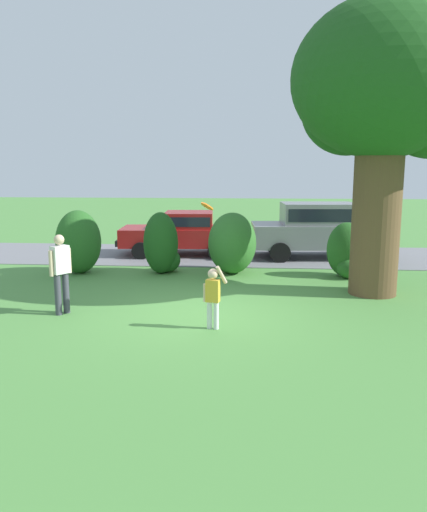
{
  "coord_description": "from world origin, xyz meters",
  "views": [
    {
      "loc": [
        1.01,
        -10.42,
        3.16
      ],
      "look_at": [
        0.14,
        1.01,
        1.1
      ],
      "focal_mm": 35.02,
      "sensor_mm": 36.0,
      "label": 1
    }
  ],
  "objects_px": {
    "child_thrower": "(213,293)",
    "oak_tree_large": "(387,93)",
    "adult_onlooker": "(61,270)",
    "frisbee": "(207,206)",
    "parked_sedan": "(183,232)",
    "parked_suv": "(318,227)"
  },
  "relations": [
    {
      "from": "child_thrower",
      "to": "oak_tree_large",
      "type": "bearing_deg",
      "value": 39.28
    },
    {
      "from": "adult_onlooker",
      "to": "frisbee",
      "type": "bearing_deg",
      "value": -4.15
    },
    {
      "from": "oak_tree_large",
      "to": "adult_onlooker",
      "type": "distance_m",
      "value": 8.58
    },
    {
      "from": "parked_sedan",
      "to": "child_thrower",
      "type": "distance_m",
      "value": 8.44
    },
    {
      "from": "parked_suv",
      "to": "adult_onlooker",
      "type": "xyz_separation_m",
      "value": [
        -6.37,
        -7.27,
        -0.09
      ]
    },
    {
      "from": "oak_tree_large",
      "to": "parked_suv",
      "type": "distance_m",
      "value": 6.2
    },
    {
      "from": "frisbee",
      "to": "parked_sedan",
      "type": "bearing_deg",
      "value": 101.42
    },
    {
      "from": "parked_suv",
      "to": "adult_onlooker",
      "type": "relative_size",
      "value": 2.76
    },
    {
      "from": "frisbee",
      "to": "adult_onlooker",
      "type": "distance_m",
      "value": 3.48
    },
    {
      "from": "oak_tree_large",
      "to": "parked_suv",
      "type": "height_order",
      "value": "oak_tree_large"
    },
    {
      "from": "oak_tree_large",
      "to": "parked_sedan",
      "type": "bearing_deg",
      "value": 138.03
    },
    {
      "from": "adult_onlooker",
      "to": "oak_tree_large",
      "type": "bearing_deg",
      "value": 18.59
    },
    {
      "from": "oak_tree_large",
      "to": "child_thrower",
      "type": "height_order",
      "value": "oak_tree_large"
    },
    {
      "from": "parked_suv",
      "to": "oak_tree_large",
      "type": "bearing_deg",
      "value": -79.67
    },
    {
      "from": "child_thrower",
      "to": "frisbee",
      "type": "bearing_deg",
      "value": 106.64
    },
    {
      "from": "oak_tree_large",
      "to": "child_thrower",
      "type": "xyz_separation_m",
      "value": [
        -3.91,
        -3.2,
        -4.16
      ]
    },
    {
      "from": "child_thrower",
      "to": "adult_onlooker",
      "type": "relative_size",
      "value": 0.74
    },
    {
      "from": "frisbee",
      "to": "adult_onlooker",
      "type": "relative_size",
      "value": 0.17
    },
    {
      "from": "parked_suv",
      "to": "parked_sedan",
      "type": "bearing_deg",
      "value": 177.16
    },
    {
      "from": "frisbee",
      "to": "adult_onlooker",
      "type": "height_order",
      "value": "frisbee"
    },
    {
      "from": "parked_suv",
      "to": "adult_onlooker",
      "type": "height_order",
      "value": "parked_suv"
    },
    {
      "from": "child_thrower",
      "to": "adult_onlooker",
      "type": "height_order",
      "value": "adult_onlooker"
    }
  ]
}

